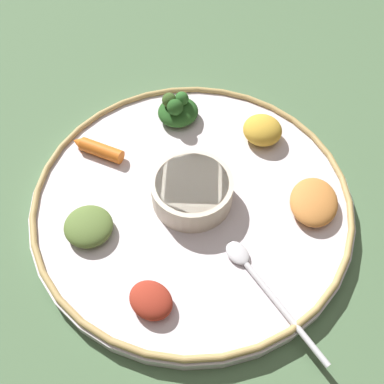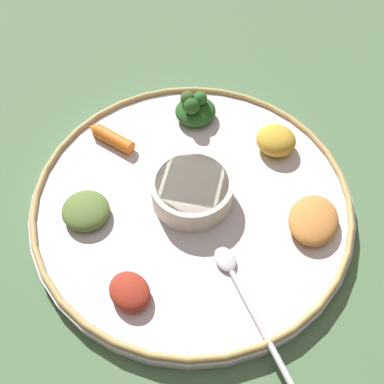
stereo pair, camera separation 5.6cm
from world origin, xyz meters
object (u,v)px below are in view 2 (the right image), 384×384
at_px(greens_pile, 195,109).
at_px(carrot_near_spoon, 110,137).
at_px(center_bowl, 192,190).
at_px(spoon, 241,290).

xyz_separation_m(greens_pile, carrot_near_spoon, (-0.07, -0.11, -0.01)).
height_order(greens_pile, carrot_near_spoon, greens_pile).
height_order(center_bowl, carrot_near_spoon, center_bowl).
xyz_separation_m(center_bowl, carrot_near_spoon, (-0.15, 0.01, -0.01)).
relative_size(spoon, greens_pile, 1.89).
bearing_deg(center_bowl, spoon, -31.30).
bearing_deg(center_bowl, carrot_near_spoon, 174.69).
relative_size(spoon, carrot_near_spoon, 2.00).
xyz_separation_m(center_bowl, spoon, (0.12, -0.07, -0.02)).
height_order(spoon, carrot_near_spoon, carrot_near_spoon).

